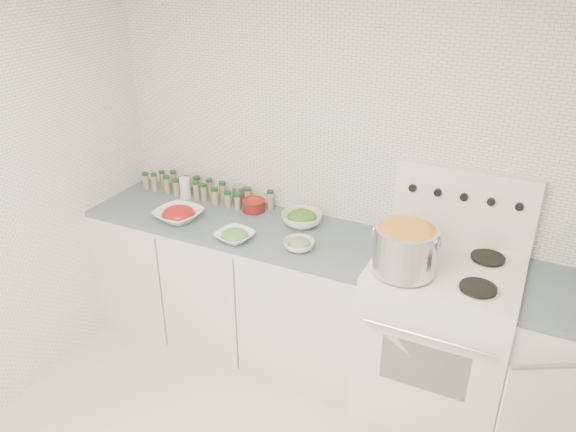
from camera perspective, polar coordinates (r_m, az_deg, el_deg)
The scene contains 12 objects.
room_walls at distance 1.90m, azimuth -3.39°, elevation -2.18°, with size 3.54×3.04×2.52m.
counter_left at distance 3.70m, azimuth -5.21°, elevation -6.71°, with size 1.85×0.62×0.90m.
stove at distance 3.30m, azimuth 14.99°, elevation -11.26°, with size 0.76×0.70×1.36m.
stock_pot at distance 2.86m, azimuth 11.84°, elevation -3.19°, with size 0.34×0.32×0.24m.
bowl_tomato at distance 3.52m, azimuth -11.07°, elevation 0.18°, with size 0.31×0.31×0.09m.
bowl_snowpea at distance 3.24m, azimuth -5.44°, elevation -2.01°, with size 0.25×0.25×0.07m.
bowl_broccoli at distance 3.40m, azimuth 1.42°, elevation -0.23°, with size 0.28×0.28×0.10m.
bowl_zucchini at distance 3.14m, azimuth 1.13°, elevation -2.88°, with size 0.20×0.20×0.07m.
bowl_pepper at distance 3.58m, azimuth -3.50°, elevation 1.20°, with size 0.15×0.15×0.09m.
salt_canister at distance 3.81m, azimuth -10.40°, elevation 2.81°, with size 0.07×0.07×0.14m, color white.
tin_can at distance 3.71m, azimuth -5.02°, elevation 2.27°, with size 0.09×0.09×0.11m, color gray.
spice_cluster at distance 3.80m, azimuth -8.99°, elevation 2.73°, with size 0.98×0.15×0.13m.
Camera 1 is at (0.83, -1.45, 2.46)m, focal length 35.00 mm.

